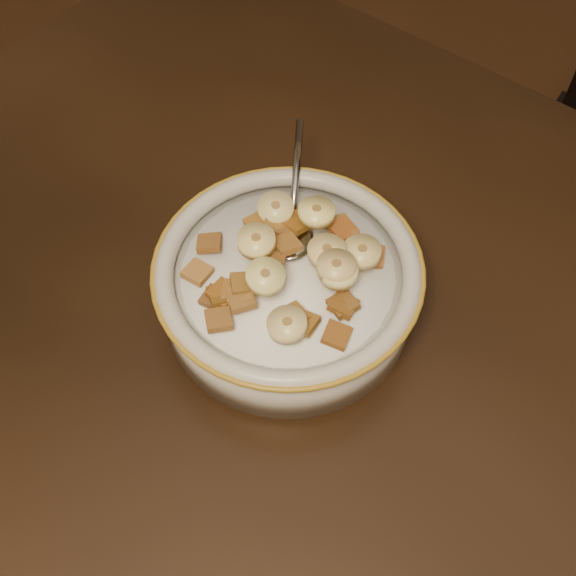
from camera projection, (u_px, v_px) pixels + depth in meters
The scene contains 41 objects.
table at pixel (471, 524), 0.55m from camera, with size 1.40×0.90×0.04m, color black.
cereal_bowl at pixel (288, 291), 0.61m from camera, with size 0.21×0.21×0.05m, color #BAB8B4.
milk at pixel (288, 274), 0.59m from camera, with size 0.18×0.18×0.00m, color white.
spoon at pixel (291, 238), 0.61m from camera, with size 0.04×0.05×0.01m, color gray.
cereal_square_0 at pixel (340, 226), 0.62m from camera, with size 0.02×0.02×0.01m, color olive.
cereal_square_1 at pixel (235, 292), 0.57m from camera, with size 0.02×0.02×0.01m, color brown.
cereal_square_2 at pixel (244, 284), 0.57m from camera, with size 0.02×0.02×0.01m, color brown.
cereal_square_3 at pixel (298, 221), 0.61m from camera, with size 0.02×0.02×0.01m, color brown.
cereal_square_4 at pixel (271, 262), 0.57m from camera, with size 0.02×0.02×0.01m, color brown.
cereal_square_5 at pixel (219, 320), 0.56m from camera, with size 0.02×0.02×0.01m, color brown.
cereal_square_6 at pixel (343, 305), 0.56m from camera, with size 0.02×0.02×0.01m, color brown.
cereal_square_7 at pixel (276, 225), 0.60m from camera, with size 0.02×0.02×0.01m, color olive.
cereal_square_8 at pixel (343, 229), 0.61m from camera, with size 0.02×0.02×0.01m, color #954E1C.
cereal_square_9 at pixel (296, 224), 0.60m from camera, with size 0.02×0.02×0.01m, color #613C10.
cereal_square_10 at pixel (269, 228), 0.61m from camera, with size 0.02×0.02×0.01m, color brown.
cereal_square_11 at pixel (372, 255), 0.60m from camera, with size 0.02×0.02×0.01m, color brown.
cereal_square_12 at pixel (351, 243), 0.60m from camera, with size 0.02×0.02×0.01m, color brown.
cereal_square_13 at pixel (286, 229), 0.60m from camera, with size 0.02×0.02×0.01m, color brown.
cereal_square_14 at pixel (209, 243), 0.60m from camera, with size 0.02×0.02×0.01m, color brown.
cereal_square_15 at pixel (337, 335), 0.55m from camera, with size 0.02×0.02×0.01m, color brown.
cereal_square_16 at pixel (280, 215), 0.61m from camera, with size 0.02×0.02×0.01m, color #93561A.
cereal_square_17 at pixel (223, 293), 0.57m from camera, with size 0.02×0.02×0.01m, color brown.
cereal_square_18 at pixel (241, 299), 0.56m from camera, with size 0.02×0.02×0.01m, color brown.
cereal_square_19 at pixel (303, 323), 0.55m from camera, with size 0.02×0.02×0.01m, color #8C5C18.
cereal_square_20 at pixel (215, 298), 0.57m from camera, with size 0.02×0.02×0.01m, color brown.
cereal_square_21 at pixel (293, 316), 0.56m from camera, with size 0.02×0.02×0.01m, color brown.
cereal_square_22 at pixel (241, 293), 0.57m from camera, with size 0.02×0.02×0.01m, color olive.
cereal_square_23 at pixel (286, 244), 0.58m from camera, with size 0.02×0.02×0.01m, color olive.
cereal_square_24 at pixel (221, 295), 0.57m from camera, with size 0.02×0.02×0.01m, color brown.
cereal_square_25 at pixel (343, 304), 0.56m from camera, with size 0.02×0.02×0.01m, color brown.
cereal_square_26 at pixel (258, 223), 0.61m from camera, with size 0.02×0.02×0.01m, color brown.
cereal_square_27 at pixel (197, 272), 0.59m from camera, with size 0.02×0.02×0.01m, color olive.
banana_slice_0 at pixel (287, 325), 0.54m from camera, with size 0.03×0.03×0.01m, color beige.
banana_slice_1 at pixel (362, 252), 0.58m from camera, with size 0.03×0.03×0.01m, color #D2BD88.
banana_slice_2 at pixel (317, 212), 0.59m from camera, with size 0.03×0.03×0.01m, color #FFEB96.
banana_slice_3 at pixel (276, 209), 0.61m from camera, with size 0.03×0.03×0.01m, color beige.
banana_slice_4 at pixel (338, 272), 0.56m from camera, with size 0.03×0.03×0.01m, color #EFE690.
banana_slice_5 at pixel (336, 267), 0.56m from camera, with size 0.03×0.03×0.01m, color tan.
banana_slice_6 at pixel (327, 251), 0.57m from camera, with size 0.03×0.03×0.01m, color #FFE690.
banana_slice_7 at pixel (265, 277), 0.55m from camera, with size 0.03×0.03×0.01m, color #F1E892.
banana_slice_8 at pixel (256, 241), 0.57m from camera, with size 0.03×0.03×0.01m, color #F8E99C.
Camera 1 is at (-0.02, -0.21, 1.29)m, focal length 45.00 mm.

